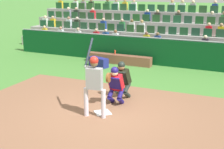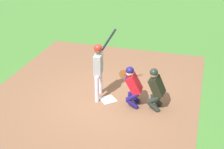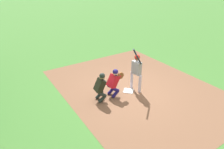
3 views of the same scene
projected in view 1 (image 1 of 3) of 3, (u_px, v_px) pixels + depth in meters
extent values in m
plane|color=#468236|center=(103.00, 113.00, 8.87)|extent=(160.00, 160.00, 0.00)
cube|color=brown|center=(95.00, 119.00, 8.44)|extent=(8.63, 6.66, 0.01)
cube|color=white|center=(103.00, 113.00, 8.87)|extent=(0.62, 0.62, 0.02)
cylinder|color=silver|center=(103.00, 104.00, 8.43)|extent=(0.15, 0.15, 0.84)
cylinder|color=silver|center=(86.00, 102.00, 8.58)|extent=(0.15, 0.15, 0.84)
cube|color=#949399|center=(94.00, 79.00, 8.31)|extent=(0.46, 0.28, 0.59)
sphere|color=brown|center=(94.00, 63.00, 8.19)|extent=(0.22, 0.22, 0.22)
sphere|color=#B1231A|center=(94.00, 61.00, 8.17)|extent=(0.24, 0.24, 0.24)
cylinder|color=#949399|center=(93.00, 68.00, 8.27)|extent=(0.47, 0.11, 0.14)
cylinder|color=#949399|center=(87.00, 68.00, 8.32)|extent=(0.17, 0.13, 0.13)
cylinder|color=#1C222D|center=(89.00, 52.00, 8.44)|extent=(0.06, 0.49, 0.76)
sphere|color=black|center=(85.00, 67.00, 8.35)|extent=(0.06, 0.06, 0.06)
cylinder|color=navy|center=(121.00, 100.00, 9.45)|extent=(0.17, 0.39, 0.34)
cylinder|color=navy|center=(121.00, 94.00, 9.39)|extent=(0.17, 0.39, 0.33)
cylinder|color=navy|center=(111.00, 99.00, 9.56)|extent=(0.17, 0.39, 0.34)
cylinder|color=navy|center=(111.00, 93.00, 9.50)|extent=(0.17, 0.39, 0.33)
cube|color=red|center=(116.00, 82.00, 9.37)|extent=(0.45, 0.50, 0.60)
cube|color=navy|center=(115.00, 83.00, 9.26)|extent=(0.40, 0.29, 0.43)
sphere|color=beige|center=(115.00, 72.00, 9.15)|extent=(0.22, 0.22, 0.22)
cube|color=black|center=(115.00, 72.00, 9.15)|extent=(0.21, 0.14, 0.19)
sphere|color=navy|center=(115.00, 71.00, 9.14)|extent=(0.24, 0.24, 0.24)
cylinder|color=brown|center=(109.00, 78.00, 9.06)|extent=(0.09, 0.30, 0.30)
cylinder|color=red|center=(110.00, 78.00, 9.25)|extent=(0.18, 0.40, 0.22)
cylinder|color=#212A25|center=(127.00, 94.00, 10.01)|extent=(0.18, 0.40, 0.34)
cylinder|color=#212A25|center=(127.00, 88.00, 9.95)|extent=(0.18, 0.39, 0.33)
cylinder|color=#212A25|center=(118.00, 93.00, 10.17)|extent=(0.18, 0.40, 0.34)
cylinder|color=#212A25|center=(118.00, 86.00, 10.11)|extent=(0.18, 0.39, 0.33)
cube|color=black|center=(123.00, 77.00, 9.96)|extent=(0.46, 0.49, 0.60)
cube|color=#212A25|center=(121.00, 77.00, 9.86)|extent=(0.40, 0.28, 0.44)
sphere|color=#9F7851|center=(121.00, 67.00, 9.77)|extent=(0.22, 0.22, 0.22)
cube|color=black|center=(121.00, 67.00, 9.77)|extent=(0.21, 0.14, 0.20)
sphere|color=#212A25|center=(122.00, 65.00, 9.75)|extent=(0.24, 0.24, 0.24)
cube|color=#09401B|center=(163.00, 53.00, 14.27)|extent=(16.59, 0.24, 1.24)
cylinder|color=gray|center=(164.00, 39.00, 14.09)|extent=(16.59, 0.07, 0.07)
cube|color=brown|center=(119.00, 59.00, 14.73)|extent=(3.28, 0.40, 0.44)
cylinder|color=#DA4327|center=(115.00, 52.00, 14.79)|extent=(0.07, 0.07, 0.20)
cube|color=navy|center=(99.00, 62.00, 14.14)|extent=(1.05, 0.65, 0.43)
cube|color=#989591|center=(174.00, 52.00, 16.20)|extent=(19.86, 0.96, 0.54)
cube|color=#214C24|center=(217.00, 47.00, 15.05)|extent=(0.44, 0.10, 0.42)
cube|color=#1B4828|center=(204.00, 46.00, 15.30)|extent=(0.44, 0.10, 0.42)
cube|color=#271F2D|center=(205.00, 44.00, 15.50)|extent=(0.32, 0.22, 0.52)
sphere|color=beige|center=(205.00, 37.00, 15.41)|extent=(0.19, 0.19, 0.19)
cube|color=#194422|center=(191.00, 45.00, 15.56)|extent=(0.44, 0.10, 0.42)
cube|color=#1B412F|center=(179.00, 44.00, 15.81)|extent=(0.44, 0.10, 0.42)
cube|color=#1F462B|center=(167.00, 43.00, 16.07)|extent=(0.44, 0.10, 0.42)
cube|color=#154723|center=(156.00, 42.00, 16.32)|extent=(0.44, 0.10, 0.42)
cube|color=navy|center=(157.00, 41.00, 16.52)|extent=(0.32, 0.22, 0.52)
sphere|color=brown|center=(158.00, 34.00, 16.42)|extent=(0.19, 0.19, 0.19)
cube|color=#174C23|center=(145.00, 41.00, 16.58)|extent=(0.44, 0.10, 0.42)
cube|color=gold|center=(146.00, 40.00, 16.78)|extent=(0.32, 0.22, 0.52)
sphere|color=brown|center=(147.00, 33.00, 16.68)|extent=(0.19, 0.19, 0.19)
cube|color=#163E2F|center=(134.00, 41.00, 16.83)|extent=(0.44, 0.10, 0.42)
cube|color=#1E4B2E|center=(124.00, 40.00, 17.09)|extent=(0.44, 0.10, 0.42)
cube|color=#1D412D|center=(114.00, 39.00, 17.34)|extent=(0.44, 0.10, 0.42)
cube|color=white|center=(115.00, 38.00, 17.54)|extent=(0.32, 0.22, 0.52)
sphere|color=brown|center=(116.00, 31.00, 17.44)|extent=(0.19, 0.19, 0.19)
cube|color=#1D4025|center=(104.00, 38.00, 17.60)|extent=(0.44, 0.10, 0.42)
cube|color=navy|center=(106.00, 37.00, 17.80)|extent=(0.32, 0.22, 0.52)
sphere|color=beige|center=(106.00, 31.00, 17.70)|extent=(0.19, 0.19, 0.19)
cube|color=#1B4121|center=(94.00, 38.00, 17.85)|extent=(0.44, 0.10, 0.42)
cube|color=red|center=(96.00, 36.00, 18.05)|extent=(0.32, 0.22, 0.52)
sphere|color=#D0AC87|center=(96.00, 30.00, 17.95)|extent=(0.19, 0.19, 0.19)
cube|color=#16482F|center=(85.00, 37.00, 18.11)|extent=(0.44, 0.10, 0.42)
cube|color=#1A482C|center=(76.00, 36.00, 18.36)|extent=(0.44, 0.10, 0.42)
cube|color=silver|center=(78.00, 35.00, 18.56)|extent=(0.32, 0.22, 0.52)
sphere|color=#D0A688|center=(78.00, 29.00, 18.46)|extent=(0.19, 0.19, 0.19)
cube|color=#1C3E22|center=(67.00, 36.00, 18.61)|extent=(0.44, 0.10, 0.42)
cube|color=#234A28|center=(59.00, 35.00, 18.87)|extent=(0.44, 0.10, 0.42)
cube|color=white|center=(61.00, 34.00, 19.07)|extent=(0.32, 0.22, 0.52)
sphere|color=tan|center=(61.00, 28.00, 18.97)|extent=(0.19, 0.19, 0.19)
cube|color=#16462D|center=(51.00, 34.00, 19.12)|extent=(0.44, 0.10, 0.42)
cube|color=#194125|center=(42.00, 34.00, 19.38)|extent=(0.44, 0.10, 0.42)
cube|color=gold|center=(45.00, 33.00, 19.58)|extent=(0.32, 0.22, 0.52)
sphere|color=#D8AC81|center=(44.00, 27.00, 19.48)|extent=(0.19, 0.19, 0.19)
cube|color=#15492A|center=(35.00, 33.00, 19.63)|extent=(0.44, 0.10, 0.42)
cube|color=#989591|center=(178.00, 44.00, 16.96)|extent=(19.86, 0.96, 1.09)
cube|color=#1F452C|center=(220.00, 33.00, 15.74)|extent=(0.44, 0.10, 0.42)
cube|color=gold|center=(221.00, 32.00, 15.94)|extent=(0.32, 0.22, 0.52)
sphere|color=#A07B5B|center=(221.00, 25.00, 15.84)|extent=(0.19, 0.19, 0.19)
cube|color=#154327|center=(208.00, 33.00, 16.00)|extent=(0.44, 0.10, 0.42)
cube|color=red|center=(208.00, 31.00, 16.19)|extent=(0.32, 0.22, 0.52)
sphere|color=tan|center=(209.00, 24.00, 16.10)|extent=(0.19, 0.19, 0.19)
cube|color=#1B3F2C|center=(196.00, 32.00, 16.25)|extent=(0.44, 0.10, 0.42)
cube|color=#1D4C29|center=(184.00, 31.00, 16.50)|extent=(0.44, 0.10, 0.42)
cube|color=#1A432A|center=(172.00, 31.00, 16.76)|extent=(0.44, 0.10, 0.42)
cube|color=#1F3F27|center=(161.00, 30.00, 17.01)|extent=(0.44, 0.10, 0.42)
cube|color=#214526|center=(151.00, 29.00, 17.27)|extent=(0.44, 0.10, 0.42)
cube|color=#244323|center=(140.00, 29.00, 17.52)|extent=(0.44, 0.10, 0.42)
cube|color=silver|center=(142.00, 27.00, 17.72)|extent=(0.32, 0.22, 0.52)
sphere|color=#AA834D|center=(142.00, 21.00, 17.63)|extent=(0.19, 0.19, 0.19)
cube|color=#204A23|center=(130.00, 28.00, 17.78)|extent=(0.44, 0.10, 0.42)
cube|color=white|center=(132.00, 27.00, 17.98)|extent=(0.32, 0.22, 0.52)
sphere|color=brown|center=(132.00, 21.00, 17.88)|extent=(0.19, 0.19, 0.19)
cube|color=#193E2D|center=(120.00, 28.00, 18.03)|extent=(0.44, 0.10, 0.42)
cube|color=#2A733A|center=(122.00, 26.00, 18.23)|extent=(0.32, 0.22, 0.52)
sphere|color=tan|center=(122.00, 20.00, 18.13)|extent=(0.19, 0.19, 0.19)
cube|color=#1B4421|center=(111.00, 27.00, 18.29)|extent=(0.44, 0.10, 0.42)
cube|color=#244427|center=(102.00, 27.00, 18.54)|extent=(0.44, 0.10, 0.42)
cube|color=navy|center=(103.00, 25.00, 18.74)|extent=(0.32, 0.22, 0.52)
sphere|color=tan|center=(103.00, 20.00, 18.64)|extent=(0.19, 0.19, 0.19)
cube|color=#1B3E23|center=(93.00, 26.00, 18.80)|extent=(0.44, 0.10, 0.42)
cube|color=#1F432C|center=(84.00, 26.00, 19.05)|extent=(0.44, 0.10, 0.42)
cube|color=#1F4229|center=(75.00, 25.00, 19.31)|extent=(0.44, 0.10, 0.42)
cube|color=black|center=(77.00, 24.00, 19.51)|extent=(0.32, 0.22, 0.52)
sphere|color=beige|center=(77.00, 18.00, 19.41)|extent=(0.19, 0.19, 0.19)
cube|color=#22452D|center=(67.00, 25.00, 19.56)|extent=(0.44, 0.10, 0.42)
cube|color=white|center=(69.00, 24.00, 19.76)|extent=(0.32, 0.22, 0.52)
sphere|color=#A27159|center=(69.00, 18.00, 19.66)|extent=(0.19, 0.19, 0.19)
cube|color=#214924|center=(59.00, 24.00, 19.82)|extent=(0.44, 0.10, 0.42)
cube|color=#174523|center=(51.00, 24.00, 20.07)|extent=(0.44, 0.10, 0.42)
cube|color=gold|center=(53.00, 23.00, 20.27)|extent=(0.32, 0.22, 0.52)
sphere|color=tan|center=(53.00, 17.00, 20.17)|extent=(0.19, 0.19, 0.19)
cube|color=#174428|center=(43.00, 23.00, 20.32)|extent=(0.44, 0.10, 0.42)
cube|color=silver|center=(45.00, 22.00, 20.52)|extent=(0.32, 0.22, 0.52)
sphere|color=beige|center=(45.00, 17.00, 20.43)|extent=(0.19, 0.19, 0.19)
cube|color=#989591|center=(182.00, 37.00, 17.73)|extent=(19.86, 0.96, 1.63)
cube|color=#234228|center=(223.00, 21.00, 16.43)|extent=(0.44, 0.10, 0.42)
cube|color=#32753A|center=(224.00, 20.00, 16.63)|extent=(0.32, 0.22, 0.52)
sphere|color=tan|center=(224.00, 13.00, 16.53)|extent=(0.19, 0.19, 0.19)
cube|color=#204823|center=(211.00, 21.00, 16.69)|extent=(0.44, 0.10, 0.42)
cube|color=gray|center=(212.00, 19.00, 16.89)|extent=(0.32, 0.22, 0.52)
sphere|color=beige|center=(212.00, 13.00, 16.79)|extent=(0.19, 0.19, 0.19)
cube|color=#184721|center=(199.00, 20.00, 16.94)|extent=(0.44, 0.10, 0.42)
cube|color=#1E412F|center=(188.00, 20.00, 17.20)|extent=(0.44, 0.10, 0.42)
cube|color=#1C4D2F|center=(177.00, 19.00, 17.45)|extent=(0.44, 0.10, 0.42)
cube|color=#2C3028|center=(178.00, 18.00, 17.65)|extent=(0.32, 0.22, 0.52)
sphere|color=#A07756|center=(178.00, 12.00, 17.55)|extent=(0.19, 0.19, 0.19)
cube|color=#1F4C2C|center=(166.00, 19.00, 17.71)|extent=(0.44, 0.10, 0.42)
cube|color=#204B24|center=(156.00, 18.00, 17.96)|extent=(0.44, 0.10, 0.42)
cube|color=#2D2926|center=(157.00, 17.00, 18.16)|extent=(0.32, 0.22, 0.52)
sphere|color=tan|center=(158.00, 11.00, 18.06)|extent=(0.19, 0.19, 0.19)
cube|color=#184122|center=(146.00, 18.00, 18.21)|extent=(0.44, 0.10, 0.42)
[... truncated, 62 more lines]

